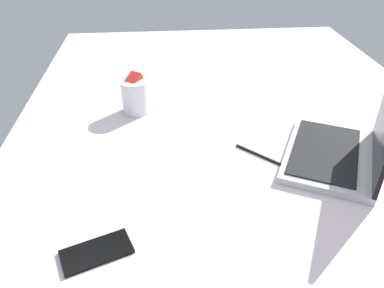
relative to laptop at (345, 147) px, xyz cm
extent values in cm
cube|color=silver|center=(-32.24, -24.65, -13.41)|extent=(180.00, 140.00, 18.00)
cube|color=#B7BABC|center=(-1.38, -2.71, -3.41)|extent=(39.83, 35.44, 2.00)
cube|color=black|center=(-2.05, -4.05, -2.21)|extent=(33.55, 28.28, 0.40)
cylinder|color=silver|center=(-33.44, -56.49, 1.09)|extent=(9.00, 9.00, 11.00)
cube|color=blue|center=(-33.96, -56.09, -0.47)|extent=(5.97, 5.44, 5.87)
cube|color=blue|center=(-33.32, -57.64, 3.02)|extent=(7.14, 6.11, 5.95)
cube|color=red|center=(-34.15, -56.59, 6.50)|extent=(6.87, 6.46, 4.79)
cube|color=black|center=(26.66, -62.51, -4.01)|extent=(11.43, 15.51, 0.80)
cube|color=black|center=(-3.49, -21.15, -4.11)|extent=(12.56, 12.33, 0.60)
camera|label=1|loc=(80.79, -47.92, 56.45)|focal=35.79mm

